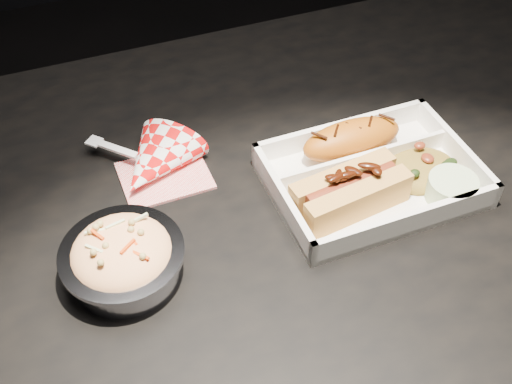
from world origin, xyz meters
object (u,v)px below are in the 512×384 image
(hotdog, at_px, (350,190))
(napkin_fork, at_px, (154,164))
(food_tray, at_px, (370,179))
(foil_coleslaw_cup, at_px, (123,257))
(dining_table, at_px, (271,254))
(fried_pastry, at_px, (352,139))

(hotdog, bearing_deg, napkin_fork, 137.00)
(food_tray, relative_size, foil_coleslaw_cup, 1.86)
(dining_table, distance_m, hotdog, 0.15)
(food_tray, height_order, napkin_fork, napkin_fork)
(food_tray, bearing_deg, hotdog, -149.23)
(foil_coleslaw_cup, distance_m, napkin_fork, 0.16)
(dining_table, bearing_deg, hotdog, -22.16)
(food_tray, distance_m, foil_coleslaw_cup, 0.32)
(foil_coleslaw_cup, xyz_separation_m, napkin_fork, (0.07, 0.14, -0.01))
(dining_table, distance_m, fried_pastry, 0.18)
(dining_table, relative_size, foil_coleslaw_cup, 8.87)
(fried_pastry, height_order, napkin_fork, napkin_fork)
(hotdog, xyz_separation_m, napkin_fork, (-0.20, 0.14, -0.02))
(fried_pastry, bearing_deg, foil_coleslaw_cup, -165.59)
(foil_coleslaw_cup, bearing_deg, hotdog, -0.19)
(napkin_fork, bearing_deg, dining_table, 3.45)
(hotdog, height_order, napkin_fork, napkin_fork)
(hotdog, height_order, foil_coleslaw_cup, same)
(dining_table, height_order, food_tray, food_tray)
(dining_table, xyz_separation_m, fried_pastry, (0.13, 0.05, 0.12))
(fried_pastry, relative_size, napkin_fork, 0.89)
(dining_table, bearing_deg, food_tray, -3.23)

